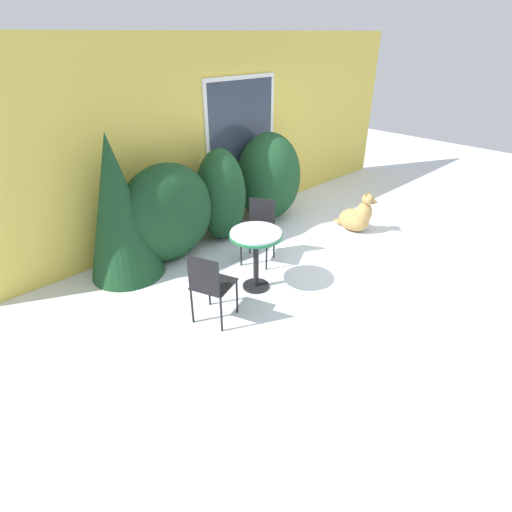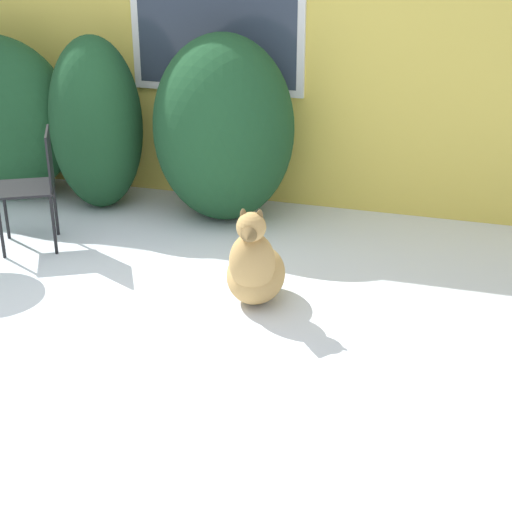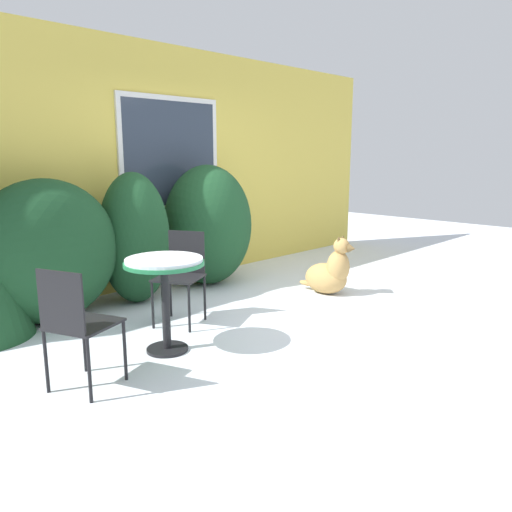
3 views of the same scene
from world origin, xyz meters
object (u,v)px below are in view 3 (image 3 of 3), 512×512
(patio_table, at_px, (165,276))
(patio_chair_near_table, at_px, (182,272))
(dog, at_px, (330,273))
(patio_chair_far_side, at_px, (76,322))

(patio_table, height_order, patio_chair_near_table, patio_chair_near_table)
(patio_table, bearing_deg, dog, 1.43)
(patio_chair_far_side, distance_m, dog, 3.16)
(patio_chair_far_side, xyz_separation_m, dog, (3.14, 0.21, -0.25))
(dog, bearing_deg, patio_table, 173.71)
(patio_table, relative_size, patio_chair_far_side, 0.90)
(patio_chair_near_table, distance_m, patio_chair_far_side, 1.51)
(patio_chair_far_side, height_order, dog, patio_chair_far_side)
(patio_chair_near_table, bearing_deg, patio_chair_far_side, -92.49)
(dog, bearing_deg, patio_chair_far_side, 176.18)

